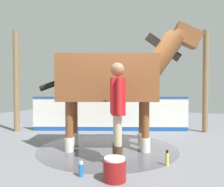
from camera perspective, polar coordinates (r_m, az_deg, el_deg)
ground_plane at (r=4.99m, az=0.93°, el=-13.80°), size 16.00×16.00×0.02m
wet_patch at (r=5.08m, az=-1.06°, el=-13.38°), size 2.98×2.98×0.00m
barrier_wall at (r=6.92m, az=-0.45°, el=-5.37°), size 4.27×1.97×1.03m
roof_post_near at (r=7.21m, az=22.14°, el=2.80°), size 0.16×0.16×2.96m
roof_post_far at (r=7.36m, az=-22.63°, el=2.77°), size 0.16×0.16×2.96m
horse at (r=4.90m, az=0.44°, el=3.62°), size 3.23×1.79×2.67m
handler at (r=3.90m, az=1.35°, el=-2.98°), size 0.43×0.62×1.73m
wash_bucket at (r=3.40m, az=0.64°, el=-18.28°), size 0.32×0.32×0.33m
bottle_shampoo at (r=4.11m, az=13.49°, el=-15.37°), size 0.06×0.06×0.26m
bottle_spray at (r=3.59m, az=-7.65°, el=-18.16°), size 0.08×0.08×0.22m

